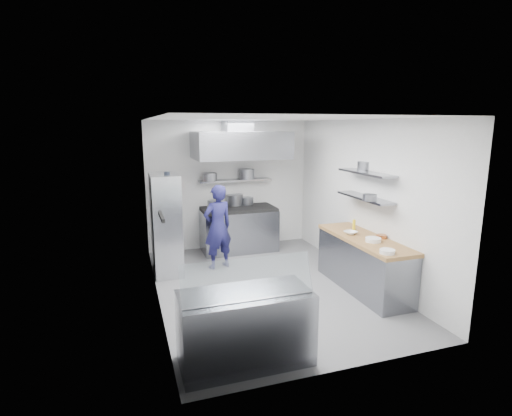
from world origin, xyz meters
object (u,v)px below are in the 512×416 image
object	(u,v)px
gas_range	(239,230)
display_case	(245,328)
chef	(218,227)
wire_rack	(166,224)

from	to	relation	value
gas_range	display_case	distance (m)	4.24
gas_range	chef	bearing A→B (deg)	-126.26
gas_range	display_case	xyz separation A→B (m)	(-1.09, -4.10, -0.03)
chef	display_case	bearing A→B (deg)	65.45
chef	wire_rack	distance (m)	0.96
gas_range	wire_rack	distance (m)	1.91
wire_rack	display_case	xyz separation A→B (m)	(0.54, -3.23, -0.50)
gas_range	wire_rack	size ratio (longest dim) A/B	0.86
display_case	gas_range	bearing A→B (deg)	75.14
gas_range	chef	world-z (taller)	chef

